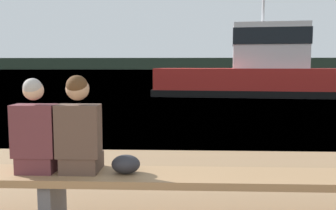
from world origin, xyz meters
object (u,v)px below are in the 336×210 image
object	(u,v)px
person_left	(36,133)
tugboat_red	(261,73)
person_right	(79,130)
bench_main	(52,180)
shopping_bag	(126,164)

from	to	relation	value
person_left	tugboat_red	bearing A→B (deg)	71.11
person_right	bench_main	bearing A→B (deg)	-179.27
person_left	shopping_bag	size ratio (longest dim) A/B	3.33
person_left	person_right	xyz separation A→B (m)	(0.42, -0.00, 0.03)
shopping_bag	tugboat_red	size ratio (longest dim) A/B	0.03
person_left	bench_main	bearing A→B (deg)	-2.32
shopping_bag	bench_main	bearing A→B (deg)	179.57
shopping_bag	tugboat_red	bearing A→B (deg)	74.03
person_left	shopping_bag	distance (m)	0.92
person_left	shopping_bag	bearing A→B (deg)	-0.75
bench_main	tugboat_red	size ratio (longest dim) A/B	0.74
bench_main	person_right	bearing A→B (deg)	0.73
person_left	person_right	size ratio (longest dim) A/B	0.97
person_left	tugboat_red	xyz separation A→B (m)	(5.35, 15.64, 0.27)
bench_main	person_left	xyz separation A→B (m)	(-0.15, 0.01, 0.47)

